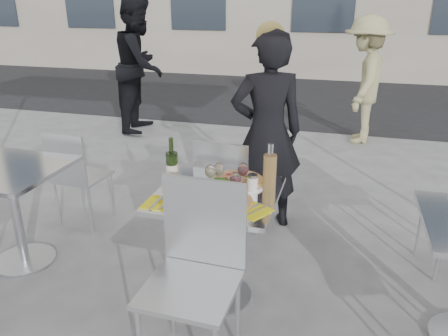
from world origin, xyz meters
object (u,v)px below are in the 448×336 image
(side_table_left, at_px, (13,196))
(chair_far, at_px, (225,186))
(pedestrian_a, at_px, (140,65))
(chair_near, at_px, (197,261))
(wineglass_red_b, at_px, (243,170))
(side_chair_lfar, at_px, (75,171))
(pizza_near, at_px, (222,201))
(wineglass_red_a, at_px, (236,180))
(salad_plate, at_px, (219,187))
(sugar_shaker, at_px, (252,183))
(pizza_far, at_px, (238,181))
(napkin_right, at_px, (252,210))
(woman_diner, at_px, (267,133))
(pedestrian_b, at_px, (364,81))
(carafe, at_px, (270,171))
(napkin_left, at_px, (160,203))
(main_table, at_px, (217,224))
(wine_bottle, at_px, (172,166))
(wineglass_white_b, at_px, (219,170))
(wineglass_white_a, at_px, (210,172))

(side_table_left, height_order, chair_far, chair_far)
(pedestrian_a, bearing_deg, chair_near, -159.03)
(chair_far, height_order, wineglass_red_b, wineglass_red_b)
(side_chair_lfar, height_order, pizza_near, side_chair_lfar)
(pizza_near, relative_size, wineglass_red_a, 2.21)
(chair_far, xyz_separation_m, salad_plate, (0.13, -0.59, 0.26))
(sugar_shaker, bearing_deg, wineglass_red_b, 145.99)
(pizza_far, bearing_deg, sugar_shaker, -41.24)
(chair_near, relative_size, napkin_right, 4.03)
(woman_diner, relative_size, pedestrian_a, 0.87)
(pedestrian_b, xyz_separation_m, carafe, (-0.61, -3.63, 0.04))
(pedestrian_a, bearing_deg, pizza_near, -156.32)
(pedestrian_a, relative_size, sugar_shaker, 17.56)
(wineglass_red_a, relative_size, napkin_right, 0.64)
(pizza_near, relative_size, napkin_left, 1.74)
(pizza_far, bearing_deg, main_table, -117.39)
(woman_diner, relative_size, wine_bottle, 5.52)
(carafe, bearing_deg, wineglass_white_b, -171.69)
(sugar_shaker, relative_size, napkin_left, 0.53)
(chair_far, height_order, wineglass_red_a, wineglass_red_a)
(woman_diner, distance_m, pedestrian_b, 2.79)
(salad_plate, height_order, wine_bottle, wine_bottle)
(pizza_far, distance_m, carafe, 0.23)
(chair_far, xyz_separation_m, chair_near, (0.15, -1.09, 0.06))
(side_chair_lfar, xyz_separation_m, napkin_right, (1.66, -0.78, 0.25))
(main_table, xyz_separation_m, sugar_shaker, (0.20, 0.07, 0.26))
(pedestrian_b, bearing_deg, side_chair_lfar, -30.37)
(chair_far, xyz_separation_m, pizza_far, (0.20, -0.43, 0.24))
(main_table, bearing_deg, salad_plate, 16.81)
(side_table_left, xyz_separation_m, wineglass_red_b, (1.63, 0.12, 0.32))
(sugar_shaker, height_order, napkin_left, sugar_shaker)
(chair_far, relative_size, carafe, 3.09)
(wine_bottle, distance_m, wineglass_red_b, 0.44)
(pedestrian_b, distance_m, wineglass_white_a, 3.84)
(pizza_far, distance_m, wineglass_red_b, 0.11)
(wine_bottle, bearing_deg, woman_diner, 68.15)
(salad_plate, distance_m, wineglass_white_b, 0.11)
(side_chair_lfar, distance_m, napkin_left, 1.43)
(salad_plate, height_order, sugar_shaker, sugar_shaker)
(main_table, bearing_deg, pizza_near, -62.46)
(chair_near, distance_m, pedestrian_a, 4.57)
(pedestrian_a, bearing_deg, wine_bottle, -159.52)
(chair_near, xyz_separation_m, sugar_shaker, (0.16, 0.56, 0.22))
(pedestrian_a, height_order, sugar_shaker, pedestrian_a)
(salad_plate, height_order, carafe, carafe)
(wineglass_red_b, bearing_deg, woman_diner, 91.75)
(side_chair_lfar, distance_m, pedestrian_b, 3.92)
(wineglass_red_a, bearing_deg, woman_diner, 91.16)
(side_chair_lfar, xyz_separation_m, napkin_left, (1.14, -0.84, 0.25))
(main_table, bearing_deg, chair_near, -85.57)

